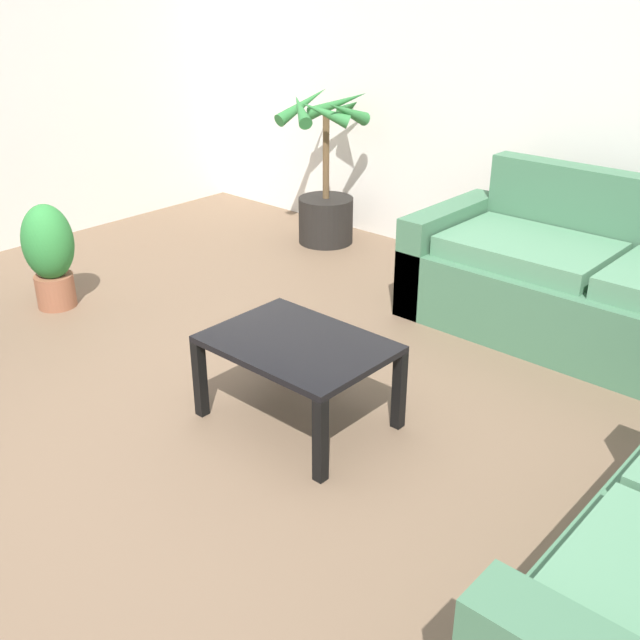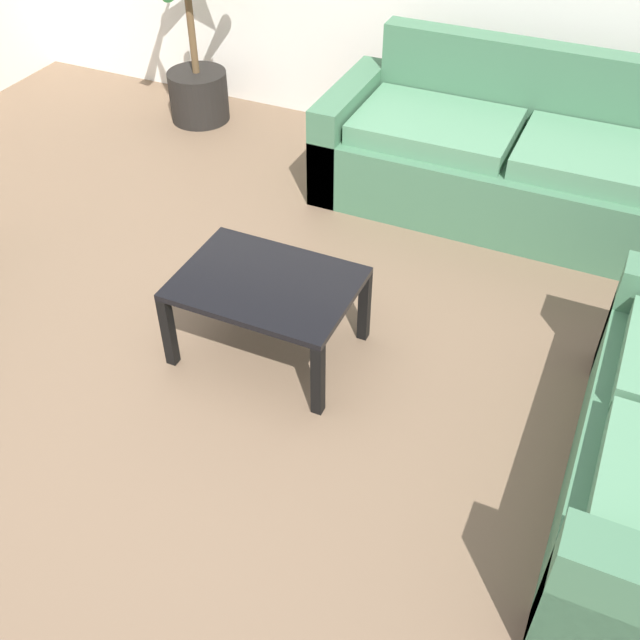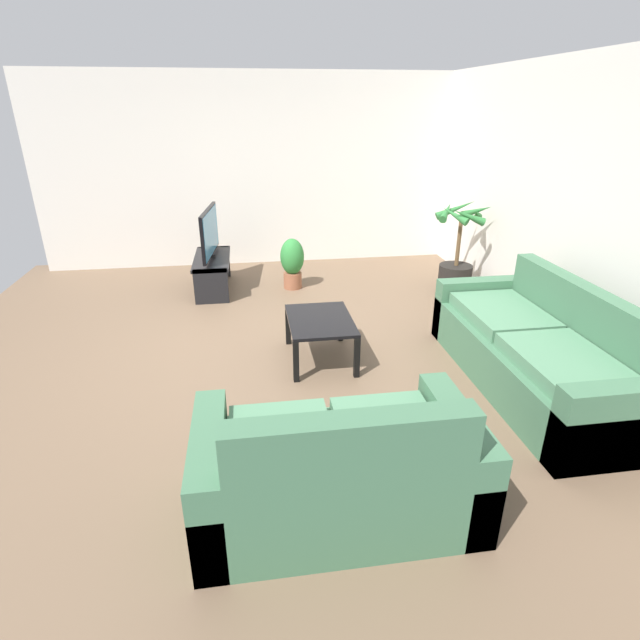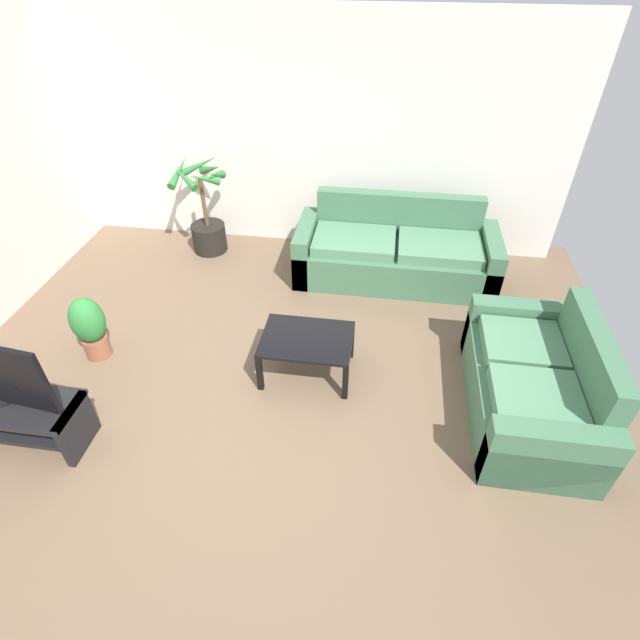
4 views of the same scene
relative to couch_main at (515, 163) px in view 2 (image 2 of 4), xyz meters
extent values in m
plane|color=brown|center=(-1.09, -2.28, -0.30)|extent=(6.60, 6.60, 0.00)
cube|color=#3F6B4C|center=(0.00, -0.03, -0.09)|extent=(2.28, 0.90, 0.42)
cube|color=#3F6B4C|center=(0.00, 0.34, 0.36)|extent=(1.92, 0.16, 0.48)
cube|color=#3F6B4C|center=(-1.05, -0.03, 0.01)|extent=(0.18, 0.90, 0.62)
cube|color=#4F7F5D|center=(-0.48, -0.08, 0.18)|extent=(0.92, 0.66, 0.12)
cube|color=#4F7F5D|center=(0.48, -0.08, 0.18)|extent=(0.92, 0.66, 0.12)
cube|color=black|center=(-0.75, -1.75, 0.10)|extent=(0.82, 0.59, 0.03)
cube|color=black|center=(-1.13, -2.02, -0.11)|extent=(0.05, 0.05, 0.39)
cube|color=black|center=(-0.37, -2.02, -0.11)|extent=(0.05, 0.05, 0.39)
cube|color=black|center=(-1.13, -1.48, -0.11)|extent=(0.05, 0.05, 0.39)
cube|color=black|center=(-0.37, -1.48, -0.11)|extent=(0.05, 0.05, 0.39)
cylinder|color=black|center=(-2.36, 0.27, -0.13)|extent=(0.42, 0.42, 0.35)
cylinder|color=brown|center=(-2.36, 0.27, 0.36)|extent=(0.05, 0.05, 0.62)
camera|label=1|loc=(1.33, -3.92, 1.64)|focal=41.78mm
camera|label=2|loc=(0.58, -4.09, 2.21)|focal=41.98mm
camera|label=3|loc=(3.44, -2.38, 1.95)|focal=27.86mm
camera|label=4|loc=(-0.16, -4.96, 2.98)|focal=27.29mm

